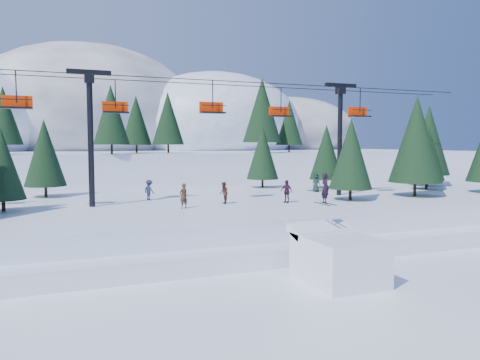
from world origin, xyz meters
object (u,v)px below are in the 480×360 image
object	(u,v)px
chairlift	(211,119)
banner_far	(371,244)
jump_kicker	(337,257)
banner_near	(366,257)

from	to	relation	value
chairlift	banner_far	size ratio (longest dim) A/B	16.82
jump_kicker	chairlift	world-z (taller)	chairlift
banner_near	banner_far	distance (m)	3.76
jump_kicker	chairlift	size ratio (longest dim) A/B	0.12
banner_near	banner_far	bearing A→B (deg)	48.33
banner_near	jump_kicker	bearing A→B (deg)	-148.35
jump_kicker	banner_near	bearing A→B (deg)	31.65
jump_kicker	banner_far	xyz separation A→B (m)	(5.83, 4.86, -0.78)
chairlift	banner_near	world-z (taller)	chairlift
chairlift	banner_far	distance (m)	16.30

